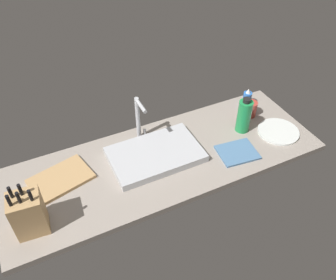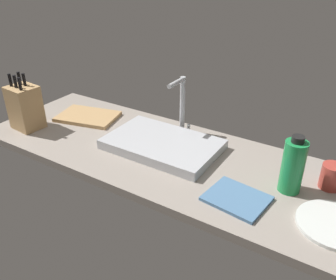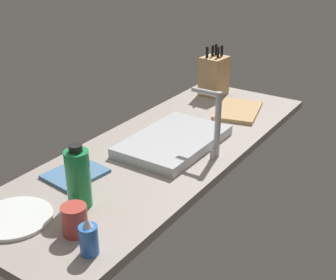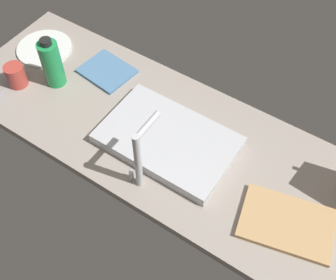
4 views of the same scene
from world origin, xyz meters
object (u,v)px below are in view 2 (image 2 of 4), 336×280
object	(u,v)px
dinner_plate	(335,224)
dish_towel	(237,198)
cutting_board	(88,116)
faucet	(181,101)
sink_basin	(163,144)
knife_block	(25,107)
coffee_mug	(331,176)
water_bottle	(293,166)

from	to	relation	value
dinner_plate	dish_towel	distance (cm)	30.98
cutting_board	faucet	bearing A→B (deg)	14.17
dinner_plate	dish_towel	world-z (taller)	same
sink_basin	knife_block	size ratio (longest dim) A/B	1.81
cutting_board	coffee_mug	world-z (taller)	coffee_mug
cutting_board	dinner_plate	bearing A→B (deg)	-8.50
sink_basin	dinner_plate	world-z (taller)	sink_basin
dinner_plate	water_bottle	bearing A→B (deg)	147.16
coffee_mug	water_bottle	bearing A→B (deg)	-141.98
faucet	cutting_board	bearing A→B (deg)	-165.83
cutting_board	dish_towel	xyz separation A→B (cm)	(89.36, -22.00, -0.30)
faucet	water_bottle	bearing A→B (deg)	-18.69
dish_towel	faucet	bearing A→B (deg)	141.01
sink_basin	dish_towel	world-z (taller)	sink_basin
dinner_plate	faucet	bearing A→B (deg)	157.63
faucet	dish_towel	distance (cm)	55.96
water_bottle	coffee_mug	world-z (taller)	water_bottle
dinner_plate	knife_block	bearing A→B (deg)	-178.04
faucet	water_bottle	xyz separation A→B (cm)	(55.33, -18.71, -5.29)
dinner_plate	coffee_mug	distance (cm)	21.61
coffee_mug	faucet	bearing A→B (deg)	172.05
sink_basin	coffee_mug	world-z (taller)	coffee_mug
cutting_board	sink_basin	bearing A→B (deg)	-6.75
sink_basin	knife_block	bearing A→B (deg)	-165.55
faucet	dish_towel	world-z (taller)	faucet
knife_block	cutting_board	distance (cm)	29.77
dinner_plate	dish_towel	xyz separation A→B (cm)	(-30.72, -4.05, 0.00)
knife_block	coffee_mug	world-z (taller)	knife_block
sink_basin	faucet	distance (cm)	22.19
dinner_plate	coffee_mug	xyz separation A→B (cm)	(-5.43, 20.52, 4.02)
water_bottle	dish_towel	world-z (taller)	water_bottle
sink_basin	dish_towel	bearing A→B (deg)	-21.76
water_bottle	dinner_plate	bearing A→B (deg)	-32.84
sink_basin	cutting_board	bearing A→B (deg)	173.25
faucet	cutting_board	size ratio (longest dim) A/B	0.91
sink_basin	coffee_mug	size ratio (longest dim) A/B	5.13
sink_basin	cutting_board	size ratio (longest dim) A/B	1.64
sink_basin	dinner_plate	bearing A→B (deg)	-9.69
sink_basin	dish_towel	distance (cm)	43.83
knife_block	dish_towel	size ratio (longest dim) A/B	1.31
knife_block	cutting_board	xyz separation A→B (cm)	(16.81, 22.63, -9.56)
knife_block	water_bottle	distance (cm)	120.58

